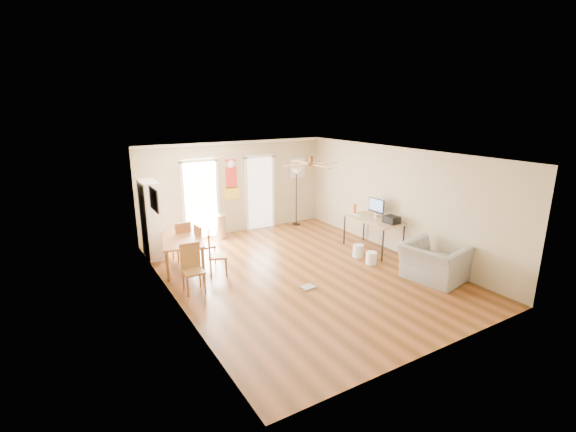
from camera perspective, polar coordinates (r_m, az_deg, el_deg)
floor at (r=9.00m, az=1.98°, el=-7.96°), size 7.00×7.00×0.00m
ceiling at (r=8.31m, az=2.15°, el=8.72°), size 5.50×7.00×0.00m
wall_back at (r=11.58m, az=-7.40°, el=4.00°), size 5.50×0.04×2.60m
wall_front at (r=6.09m, az=20.38°, el=-7.48°), size 5.50×0.04×2.60m
wall_left at (r=7.49m, az=-15.92°, el=-2.82°), size 0.04×7.00×2.60m
wall_right at (r=10.28m, az=15.06°, el=2.14°), size 0.04×7.00×2.60m
crown_molding at (r=8.32m, az=2.14°, el=8.45°), size 5.50×7.00×0.08m
kitchen_doorway at (r=11.25m, az=-12.23°, el=2.14°), size 0.90×0.10×2.10m
bathroom_doorway at (r=11.93m, az=-4.03°, el=3.20°), size 0.80×0.10×2.10m
wall_decal at (r=11.47m, az=-7.98°, el=5.14°), size 0.46×0.03×1.10m
ac_grille at (r=12.43m, az=1.33°, el=6.78°), size 0.50×0.04×0.60m
framed_poster at (r=8.71m, az=-18.41°, el=2.24°), size 0.04×0.66×0.48m
ceiling_fan at (r=8.09m, az=3.30°, el=7.30°), size 1.24×1.24×0.20m
bookshelf at (r=10.16m, az=-18.69°, el=-0.46°), size 0.43×0.86×1.86m
dining_table at (r=9.40m, az=-14.55°, el=-5.11°), size 1.13×1.56×0.70m
dining_chair_right_a at (r=9.58m, az=-11.58°, el=-3.85°), size 0.40×0.40×0.91m
dining_chair_right_b at (r=8.88m, az=-9.86°, el=-5.23°), size 0.50×0.50×0.94m
dining_chair_near at (r=8.14m, az=-13.20°, el=-7.31°), size 0.41×0.41×0.96m
dining_chair_far at (r=9.91m, az=-14.81°, el=-3.35°), size 0.42×0.42×0.94m
trash_can at (r=11.31m, az=-9.47°, el=-1.47°), size 0.38×0.38×0.64m
torchiere_lamp at (r=12.25m, az=1.18°, el=2.66°), size 0.39×0.39×1.72m
computer_desk at (r=10.44m, az=11.84°, el=-2.56°), size 0.75×1.51×0.81m
imac at (r=10.42m, az=12.33°, el=1.09°), size 0.24×0.52×0.49m
keyboard at (r=10.65m, az=9.40°, el=0.23°), size 0.14×0.37×0.01m
printer at (r=10.05m, az=14.40°, el=-0.50°), size 0.30×0.34×0.17m
orange_bottle at (r=10.79m, az=9.36°, el=1.06°), size 0.10×0.10×0.24m
wastebasket_a at (r=9.60m, az=11.67°, el=-5.81°), size 0.28×0.28×0.29m
wastebasket_b at (r=9.98m, az=9.86°, el=-4.85°), size 0.31×0.31×0.30m
floor_cloth at (r=8.27m, az=2.83°, el=-10.02°), size 0.30×0.25×0.04m
armchair at (r=9.02m, az=19.83°, el=-6.19°), size 1.25×1.37×0.78m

